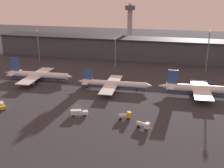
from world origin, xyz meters
The scene contains 13 objects.
ground centered at (0.00, 0.00, 0.00)m, with size 600.00×600.00×0.00m, color #2D2D33.
terminal_building centered at (0.00, 108.17, 8.72)m, with size 215.86×22.85×17.34m.
airplane_1 centered at (-38.49, 33.18, 3.56)m, with size 46.10×37.87×14.31m.
airplane_2 centered at (11.99, 29.07, 3.06)m, with size 44.37×36.11×11.31m.
airplane_3 centered at (62.35, 30.01, 3.73)m, with size 50.31×33.22×13.68m.
service_vehicle_0 centered at (35.58, -16.08, 1.67)m, with size 6.15×4.19×3.08m.
service_vehicle_2 centered at (-34.22, -11.87, 1.64)m, with size 6.59×6.49×2.85m.
service_vehicle_3 centered at (26.58, -8.96, 1.72)m, with size 5.90×4.04×3.34m.
service_vehicle_4 centered at (5.07, -10.52, 1.62)m, with size 8.19×4.69×2.80m.
lamp_post_0 centered at (-61.30, 78.29, 16.28)m, with size 1.80×1.80×25.69m.
lamp_post_1 centered at (1.32, 78.29, 14.26)m, with size 1.80×1.80×22.04m.
lamp_post_2 centered at (66.41, 78.29, 17.96)m, with size 1.80×1.80×28.77m.
control_tower centered at (1.42, 135.06, 25.97)m, with size 9.00×9.00×44.83m.
Camera 1 is at (48.38, -121.01, 54.68)m, focal length 45.00 mm.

